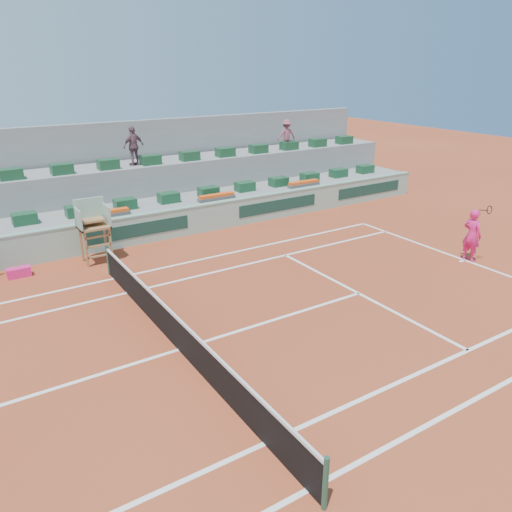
% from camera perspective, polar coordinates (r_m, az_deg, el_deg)
% --- Properties ---
extents(ground, '(90.00, 90.00, 0.00)m').
position_cam_1_polar(ground, '(13.51, -8.81, -10.55)').
color(ground, '#97381D').
rests_on(ground, ground).
extents(seating_tier_lower, '(36.00, 4.00, 1.20)m').
position_cam_1_polar(seating_tier_lower, '(22.73, -20.04, 3.42)').
color(seating_tier_lower, gray).
rests_on(seating_tier_lower, ground).
extents(seating_tier_upper, '(36.00, 2.40, 2.60)m').
position_cam_1_polar(seating_tier_upper, '(24.07, -21.14, 5.95)').
color(seating_tier_upper, gray).
rests_on(seating_tier_upper, ground).
extents(stadium_back_wall, '(36.00, 0.40, 4.40)m').
position_cam_1_polar(stadium_back_wall, '(25.41, -22.20, 8.66)').
color(stadium_back_wall, gray).
rests_on(stadium_back_wall, ground).
extents(player_bag, '(0.78, 0.35, 0.35)m').
position_cam_1_polar(player_bag, '(19.44, -25.48, -1.69)').
color(player_bag, '#F31F79').
rests_on(player_bag, ground).
extents(spectator_mid, '(1.12, 0.69, 1.78)m').
position_cam_1_polar(spectator_mid, '(24.06, -13.81, 12.11)').
color(spectator_mid, '#6B4754').
rests_on(spectator_mid, seating_tier_upper).
extents(spectator_right, '(1.14, 0.78, 1.62)m').
position_cam_1_polar(spectator_right, '(27.84, 3.49, 13.66)').
color(spectator_right, '#904855').
rests_on(spectator_right, seating_tier_upper).
extents(court_lines, '(23.89, 11.09, 0.01)m').
position_cam_1_polar(court_lines, '(13.50, -8.81, -10.53)').
color(court_lines, white).
rests_on(court_lines, ground).
extents(tennis_net, '(0.10, 11.97, 1.10)m').
position_cam_1_polar(tennis_net, '(13.24, -8.94, -8.61)').
color(tennis_net, black).
rests_on(tennis_net, ground).
extents(advertising_hoarding, '(36.00, 0.34, 1.26)m').
position_cam_1_polar(advertising_hoarding, '(20.67, -18.55, 1.99)').
color(advertising_hoarding, '#90B6A1').
rests_on(advertising_hoarding, ground).
extents(umpire_chair, '(1.10, 0.90, 2.40)m').
position_cam_1_polar(umpire_chair, '(19.47, -18.16, 3.70)').
color(umpire_chair, olive).
rests_on(umpire_chair, ground).
extents(seat_row_lower, '(32.90, 0.60, 0.44)m').
position_cam_1_polar(seat_row_lower, '(21.66, -19.75, 4.88)').
color(seat_row_lower, '#184828').
rests_on(seat_row_lower, seating_tier_lower).
extents(seat_row_upper, '(32.90, 0.60, 0.44)m').
position_cam_1_polar(seat_row_upper, '(23.17, -21.31, 9.26)').
color(seat_row_upper, '#184828').
rests_on(seat_row_upper, seating_tier_upper).
extents(flower_planters, '(26.80, 0.36, 0.28)m').
position_cam_1_polar(flower_planters, '(20.67, -23.20, 3.41)').
color(flower_planters, '#535353').
rests_on(flower_planters, seating_tier_lower).
extents(tennis_player, '(0.49, 0.93, 2.28)m').
position_cam_1_polar(tennis_player, '(20.42, 23.45, 2.21)').
color(tennis_player, '#F31F79').
rests_on(tennis_player, ground).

